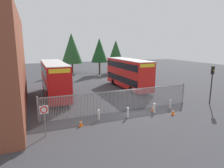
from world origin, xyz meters
TOP-DOWN VIEW (x-y plane):
  - ground_plane at (0.00, 8.00)m, footprint 100.00×100.00m
  - palisade_fence at (-0.65, 0.00)m, footprint 15.74×0.14m
  - double_decker_bus_near_gate at (-6.11, 8.30)m, footprint 2.54×10.81m
  - double_decker_bus_behind_fence_left at (4.82, 9.37)m, footprint 2.54×10.81m
  - bollard_near_left at (-3.48, -1.40)m, footprint 0.20×0.20m
  - bollard_center_front at (-0.83, -1.83)m, footprint 0.20×0.20m
  - bollard_near_right at (2.15, -1.66)m, footprint 0.20×0.20m
  - bollard_far_right at (4.51, -1.13)m, footprint 0.20×0.20m
  - traffic_cone_by_gate at (2.31, -1.25)m, footprint 0.34×0.34m
  - traffic_cone_mid_forecourt at (-5.28, -2.09)m, footprint 0.34×0.34m
  - traffic_cone_near_kerb at (3.54, -2.76)m, footprint 0.34×0.34m
  - speed_limit_sign_post at (-8.11, -2.96)m, footprint 0.60×0.14m
  - traffic_light_kerbside at (9.54, -1.64)m, footprint 0.28×0.33m
  - tree_tall_back at (9.94, 25.86)m, footprint 3.64×3.64m
  - tree_short_side at (0.16, 28.55)m, footprint 4.73×4.73m
  - tree_mid_row at (5.36, 24.29)m, footprint 3.62×3.62m

SIDE VIEW (x-z plane):
  - ground_plane at x=0.00m, z-range 0.00..0.00m
  - traffic_cone_by_gate at x=2.31m, z-range -0.01..0.58m
  - traffic_cone_mid_forecourt at x=-5.28m, z-range -0.01..0.58m
  - traffic_cone_near_kerb at x=3.54m, z-range -0.01..0.58m
  - bollard_near_left at x=-3.48m, z-range 0.00..0.95m
  - bollard_center_front at x=-0.83m, z-range 0.00..0.95m
  - bollard_near_right at x=2.15m, z-range 0.00..0.95m
  - bollard_far_right at x=4.51m, z-range 0.00..0.95m
  - palisade_fence at x=-0.65m, z-range 0.01..2.36m
  - speed_limit_sign_post at x=-8.11m, z-range 0.58..2.98m
  - double_decker_bus_near_gate at x=-6.11m, z-range 0.21..4.63m
  - double_decker_bus_behind_fence_left at x=4.82m, z-range 0.21..4.63m
  - traffic_light_kerbside at x=9.54m, z-range 0.84..5.14m
  - tree_tall_back at x=9.94m, z-range 1.18..8.77m
  - tree_mid_row at x=5.36m, z-range 1.36..9.28m
  - tree_short_side at x=0.16m, z-range 1.17..10.29m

